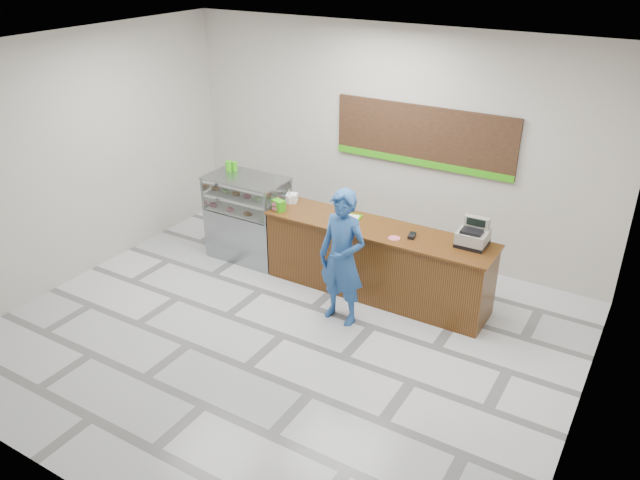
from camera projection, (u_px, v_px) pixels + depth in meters
The scene contains 16 objects.
floor at pixel (282, 335), 7.98m from camera, with size 7.00×7.00×0.00m, color silver.
back_wall at pixel (389, 143), 9.50m from camera, with size 7.00×7.00×0.00m, color beige.
ceiling at pixel (273, 55), 6.42m from camera, with size 7.00×7.00×0.00m, color silver.
sales_counter at pixel (376, 261), 8.68m from camera, with size 3.26×0.76×1.03m.
display_case at pixel (248, 217), 9.64m from camera, with size 1.22×0.72×1.33m.
menu_board at pixel (423, 137), 9.14m from camera, with size 2.80×0.06×0.90m.
cash_register at pixel (473, 236), 7.94m from camera, with size 0.38×0.40×0.35m.
card_terminal at pixel (412, 236), 8.20m from camera, with size 0.09×0.17×0.04m, color black.
serving_tray at pixel (349, 217), 8.76m from camera, with size 0.38×0.30×0.02m.
napkin_box at pixel (292, 198), 9.24m from camera, with size 0.15×0.15×0.13m, color white.
straw_cup at pixel (289, 200), 9.19m from camera, with size 0.08×0.08×0.12m, color silver.
promo_box at pixel (279, 205), 8.95m from camera, with size 0.18×0.12×0.16m, color #37AC13.
donut_decal at pixel (394, 238), 8.17m from camera, with size 0.16×0.16×0.00m, color #CF5A70.
green_cup_left at pixel (229, 166), 9.59m from camera, with size 0.10×0.10×0.15m, color #37AC13.
green_cup_right at pixel (235, 166), 9.61m from camera, with size 0.09×0.09×0.13m, color #37AC13.
customer at pixel (342, 258), 7.93m from camera, with size 0.67×0.44×1.83m, color #255093.
Camera 1 is at (3.81, -5.41, 4.64)m, focal length 35.00 mm.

